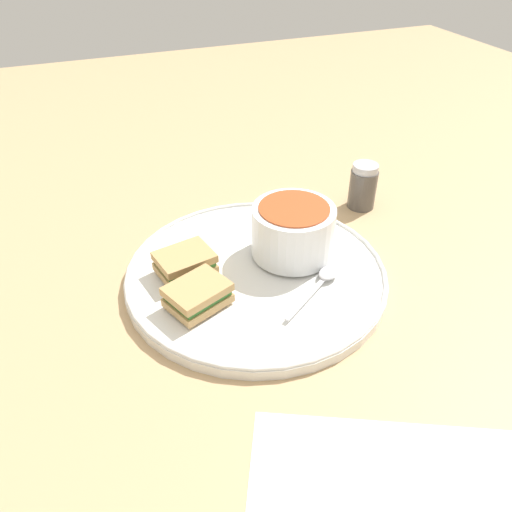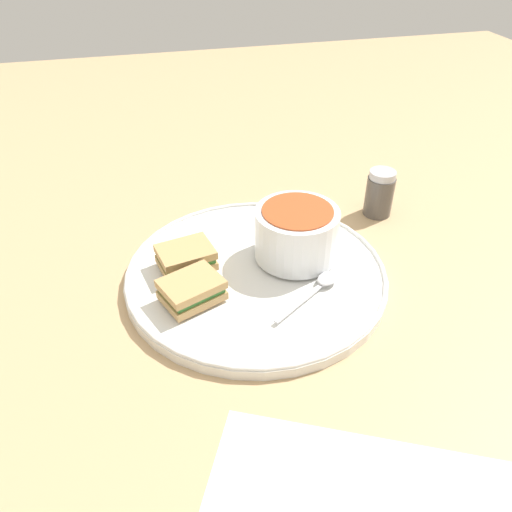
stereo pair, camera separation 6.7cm
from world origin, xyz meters
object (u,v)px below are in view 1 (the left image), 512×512
at_px(sandwich_half_near, 185,262).
at_px(sandwich_half_far, 198,295).
at_px(salt_shaker, 363,186).
at_px(soup_bowl, 293,230).
at_px(spoon, 325,277).

relative_size(sandwich_half_near, sandwich_half_far, 0.93).
height_order(sandwich_half_far, salt_shaker, salt_shaker).
distance_m(soup_bowl, spoon, 0.08).
xyz_separation_m(sandwich_half_far, salt_shaker, (0.16, -0.33, 0.00)).
height_order(sandwich_half_near, salt_shaker, salt_shaker).
xyz_separation_m(soup_bowl, salt_shaker, (0.10, -0.18, -0.02)).
distance_m(soup_bowl, salt_shaker, 0.20).
bearing_deg(salt_shaker, sandwich_half_far, 115.44).
bearing_deg(sandwich_half_near, soup_bowl, -94.69).
bearing_deg(soup_bowl, salt_shaker, -60.20).
relative_size(spoon, sandwich_half_near, 1.35).
bearing_deg(sandwich_half_far, soup_bowl, -69.88).
bearing_deg(salt_shaker, soup_bowl, 119.80).
distance_m(spoon, sandwich_half_far, 0.17).
height_order(soup_bowl, spoon, soup_bowl).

